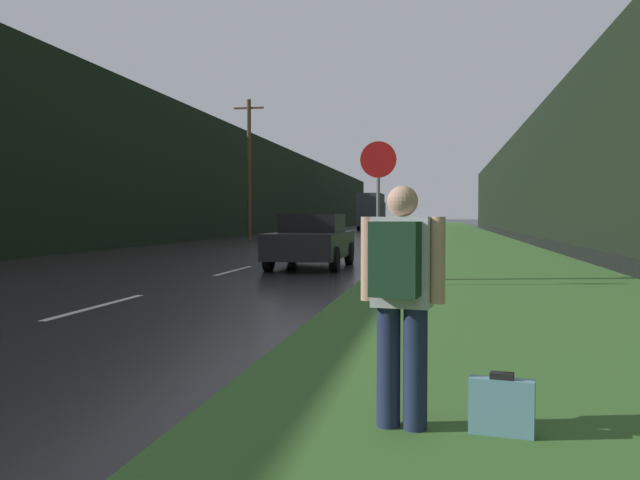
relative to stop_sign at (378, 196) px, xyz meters
The scene contains 14 objects.
grass_verge 27.49m from the stop_sign, 84.74° to the left, with size 6.00×240.00×0.02m, color #386028.
lane_stripe_b 5.77m from the stop_sign, 136.82° to the right, with size 0.12×3.00×0.01m, color silver.
lane_stripe_c 5.45m from the stop_sign, 140.96° to the left, with size 0.12×3.00×0.01m, color silver.
lane_stripe_d 11.14m from the stop_sign, 111.33° to the left, with size 0.12×3.00×0.01m, color silver.
lane_stripe_e 17.79m from the stop_sign, 103.06° to the left, with size 0.12×3.00×0.01m, color silver.
lane_stripe_f 24.64m from the stop_sign, 99.37° to the left, with size 0.12×3.00×0.01m, color silver.
treeline_far_side 39.74m from the stop_sign, 109.91° to the left, with size 2.00×140.00×7.52m, color black.
treeline_near_side 38.36m from the stop_sign, 77.15° to the left, with size 2.00×140.00×8.67m, color black.
utility_pole_far 27.31m from the stop_sign, 111.53° to the left, with size 1.80×0.24×8.27m.
stop_sign is the anchor object (origin of this frame).
hitchhiker_with_backpack 9.17m from the stop_sign, 83.81° to the right, with size 0.55×0.44×1.60m.
suitcase 9.35m from the stop_sign, 79.86° to the right, with size 0.42×0.19×0.42m.
car_passing_near 5.31m from the stop_sign, 115.57° to the left, with size 1.90×4.41×1.46m.
delivery_truck 55.61m from the stop_sign, 95.94° to the left, with size 2.44×7.85×3.66m.
Camera 1 is at (5.24, -0.74, 1.40)m, focal length 38.00 mm.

